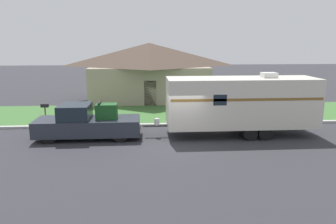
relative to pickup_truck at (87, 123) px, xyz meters
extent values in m
plane|color=#2D2D33|center=(4.97, -1.33, -0.85)|extent=(120.00, 120.00, 0.00)
cube|color=#ADADA8|center=(4.97, 2.42, -0.78)|extent=(80.00, 0.30, 0.14)
cube|color=#3D6B33|center=(4.97, 6.07, -0.83)|extent=(80.00, 7.00, 0.03)
cube|color=gray|center=(3.64, 12.37, 0.69)|extent=(10.28, 6.73, 3.08)
pyramid|color=#4C3D33|center=(3.64, 12.37, 3.25)|extent=(11.10, 7.27, 2.04)
cube|color=#4C3828|center=(3.64, 9.04, 0.20)|extent=(1.00, 0.06, 2.10)
cylinder|color=black|center=(-1.85, -0.85, -0.41)|extent=(0.87, 0.28, 0.87)
cylinder|color=black|center=(-1.85, 0.85, -0.41)|extent=(0.87, 0.28, 0.87)
cylinder|color=black|center=(1.85, -0.85, -0.41)|extent=(0.87, 0.28, 0.87)
cylinder|color=black|center=(1.85, 0.85, -0.41)|extent=(0.87, 0.28, 0.87)
cube|color=#282D38|center=(-1.18, 0.00, -0.18)|extent=(3.15, 2.06, 0.86)
cube|color=#19232D|center=(-0.61, 0.00, 0.65)|extent=(1.64, 1.89, 0.80)
cube|color=#282D38|center=(1.63, 0.00, -0.18)|extent=(2.47, 2.06, 0.86)
cube|color=#333333|center=(2.92, 0.00, -0.49)|extent=(0.12, 1.85, 0.20)
cube|color=#194C1E|center=(1.08, 0.00, 0.65)|extent=(1.13, 0.87, 0.80)
cube|color=black|center=(0.72, 0.00, 1.13)|extent=(0.10, 0.95, 0.08)
cylinder|color=black|center=(8.81, -1.08, -0.48)|extent=(0.74, 0.22, 0.74)
cylinder|color=black|center=(8.81, 1.08, -0.48)|extent=(0.74, 0.22, 0.74)
cylinder|color=black|center=(9.63, -1.08, -0.48)|extent=(0.74, 0.22, 0.74)
cylinder|color=black|center=(9.63, 1.08, -0.48)|extent=(0.74, 0.22, 0.74)
cube|color=beige|center=(8.55, 0.00, 1.07)|extent=(8.30, 2.45, 2.68)
cube|color=brown|center=(8.55, -1.23, 1.41)|extent=(8.13, 0.01, 0.14)
cube|color=#383838|center=(3.76, 0.00, -0.22)|extent=(1.30, 0.12, 0.10)
cylinder|color=silver|center=(3.82, 0.00, 0.01)|extent=(0.28, 0.28, 0.36)
cube|color=silver|center=(10.05, 0.00, 2.55)|extent=(0.80, 0.68, 0.28)
cube|color=#19232D|center=(7.06, -1.23, 1.41)|extent=(0.70, 0.01, 0.56)
cylinder|color=brown|center=(-3.25, 3.51, -0.31)|extent=(0.09, 0.09, 1.08)
cube|color=black|center=(-3.25, 3.51, 0.34)|extent=(0.48, 0.20, 0.22)
camera|label=1|loc=(3.16, -17.65, 4.35)|focal=35.00mm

